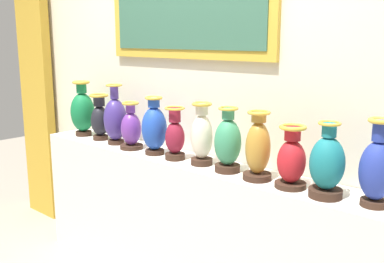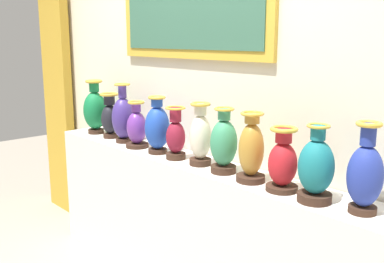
% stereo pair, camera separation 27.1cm
% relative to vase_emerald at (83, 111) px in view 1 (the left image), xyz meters
% --- Properties ---
extents(display_shelf, '(2.72, 0.34, 0.91)m').
position_rel_vase_emerald_xyz_m(display_shelf, '(1.13, 0.01, -0.65)').
color(display_shelf, silver).
rests_on(display_shelf, ground_plane).
extents(back_wall, '(4.81, 0.14, 2.76)m').
position_rel_vase_emerald_xyz_m(back_wall, '(1.12, 0.24, 0.29)').
color(back_wall, beige).
rests_on(back_wall, ground_plane).
extents(curtain_gold, '(0.43, 0.08, 2.10)m').
position_rel_vase_emerald_xyz_m(curtain_gold, '(-0.89, 0.12, -0.06)').
color(curtain_gold, gold).
rests_on(curtain_gold, ground_plane).
extents(vase_emerald, '(0.18, 0.18, 0.43)m').
position_rel_vase_emerald_xyz_m(vase_emerald, '(0.00, 0.00, 0.00)').
color(vase_emerald, '#382319').
rests_on(vase_emerald, display_shelf).
extents(vase_onyx, '(0.14, 0.14, 0.34)m').
position_rel_vase_emerald_xyz_m(vase_onyx, '(0.22, -0.00, -0.03)').
color(vase_onyx, '#382319').
rests_on(vase_onyx, display_shelf).
extents(vase_indigo, '(0.16, 0.16, 0.43)m').
position_rel_vase_emerald_xyz_m(vase_indigo, '(0.42, -0.01, -0.01)').
color(vase_indigo, '#382319').
rests_on(vase_indigo, display_shelf).
extents(vase_violet, '(0.16, 0.16, 0.32)m').
position_rel_vase_emerald_xyz_m(vase_violet, '(0.61, -0.03, -0.05)').
color(vase_violet, '#382319').
rests_on(vase_violet, display_shelf).
extents(vase_sapphire, '(0.16, 0.16, 0.38)m').
position_rel_vase_emerald_xyz_m(vase_sapphire, '(0.83, -0.03, -0.02)').
color(vase_sapphire, '#382319').
rests_on(vase_sapphire, display_shelf).
extents(vase_burgundy, '(0.13, 0.13, 0.33)m').
position_rel_vase_emerald_xyz_m(vase_burgundy, '(1.02, -0.03, -0.04)').
color(vase_burgundy, '#382319').
rests_on(vase_burgundy, display_shelf).
extents(vase_ivory, '(0.13, 0.13, 0.38)m').
position_rel_vase_emerald_xyz_m(vase_ivory, '(1.22, -0.01, -0.02)').
color(vase_ivory, '#382319').
rests_on(vase_ivory, display_shelf).
extents(vase_jade, '(0.15, 0.15, 0.37)m').
position_rel_vase_emerald_xyz_m(vase_jade, '(1.43, -0.02, -0.03)').
color(vase_jade, '#382319').
rests_on(vase_jade, display_shelf).
extents(vase_ochre, '(0.15, 0.15, 0.37)m').
position_rel_vase_emerald_xyz_m(vase_ochre, '(1.64, -0.03, -0.02)').
color(vase_ochre, '#382319').
rests_on(vase_ochre, display_shelf).
extents(vase_crimson, '(0.16, 0.16, 0.32)m').
position_rel_vase_emerald_xyz_m(vase_crimson, '(1.84, -0.03, -0.05)').
color(vase_crimson, '#382319').
rests_on(vase_crimson, display_shelf).
extents(vase_teal, '(0.17, 0.17, 0.37)m').
position_rel_vase_emerald_xyz_m(vase_teal, '(2.03, -0.04, -0.03)').
color(vase_teal, '#382319').
rests_on(vase_teal, display_shelf).
extents(vase_cobalt, '(0.15, 0.15, 0.40)m').
position_rel_vase_emerald_xyz_m(vase_cobalt, '(2.25, -0.01, -0.02)').
color(vase_cobalt, '#382319').
rests_on(vase_cobalt, display_shelf).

